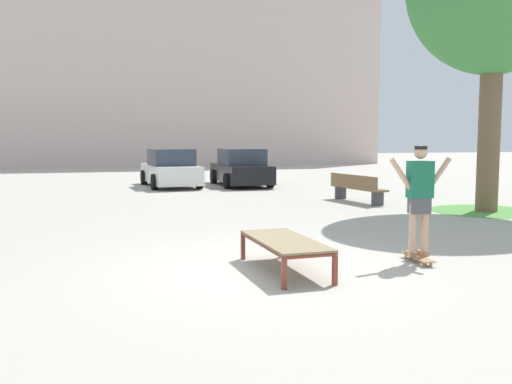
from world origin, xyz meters
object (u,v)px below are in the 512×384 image
(skateboard, at_px, (418,257))
(car_white, at_px, (171,169))
(car_black, at_px, (241,169))
(park_bench, at_px, (357,187))
(skater, at_px, (420,193))
(skate_box, at_px, (284,242))

(skateboard, bearing_deg, car_white, 97.76)
(skateboard, distance_m, car_black, 14.35)
(skateboard, xyz_separation_m, car_white, (-1.99, 14.62, 0.61))
(skateboard, relative_size, car_white, 0.19)
(car_white, height_order, park_bench, car_white)
(skater, bearing_deg, car_white, 97.76)
(skater, distance_m, car_white, 14.75)
(car_white, relative_size, car_black, 1.03)
(skateboard, bearing_deg, skate_box, 179.53)
(car_white, xyz_separation_m, car_black, (2.81, -0.30, 0.00))
(car_white, bearing_deg, skateboard, -82.24)
(skateboard, bearing_deg, car_black, 86.75)
(skate_box, distance_m, park_bench, 9.03)
(car_black, bearing_deg, skater, -93.25)
(car_black, xyz_separation_m, park_bench, (1.88, -6.69, -0.24))
(skate_box, distance_m, car_white, 14.60)
(skate_box, height_order, car_black, car_black)
(car_black, bearing_deg, park_bench, -74.30)
(skateboard, relative_size, park_bench, 0.34)
(skater, height_order, car_black, skater)
(car_white, distance_m, park_bench, 8.41)
(skateboard, height_order, car_black, car_black)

